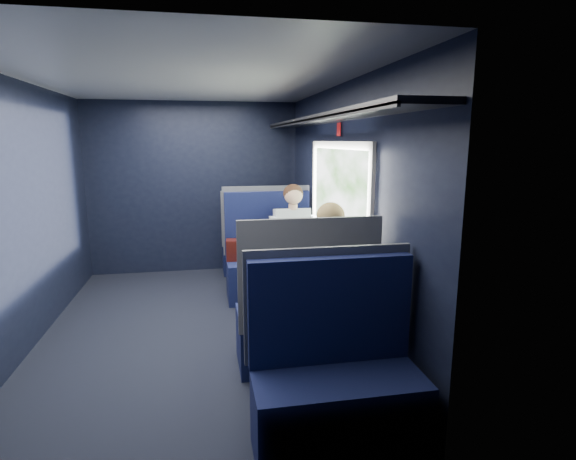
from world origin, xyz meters
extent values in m
cube|color=black|center=(0.00, 0.00, -0.01)|extent=(2.80, 4.20, 0.01)
cube|color=black|center=(1.45, 0.00, 1.15)|extent=(0.10, 4.20, 2.30)
cube|color=black|center=(-1.45, 0.00, 1.15)|extent=(0.10, 4.20, 2.30)
cube|color=black|center=(0.00, 2.15, 1.15)|extent=(2.80, 0.10, 2.30)
cube|color=black|center=(0.00, -2.15, 1.15)|extent=(2.80, 0.10, 2.30)
cube|color=silver|center=(0.00, 0.00, 2.35)|extent=(2.80, 4.20, 0.10)
cube|color=silver|center=(1.38, 0.00, 1.74)|extent=(0.03, 1.84, 0.07)
cube|color=silver|center=(1.38, 0.00, 0.90)|extent=(0.03, 1.84, 0.07)
cube|color=silver|center=(1.38, -0.89, 1.32)|extent=(0.03, 0.07, 0.78)
cube|color=silver|center=(1.38, 0.89, 1.32)|extent=(0.03, 0.07, 0.78)
cube|color=black|center=(1.22, 0.00, 1.98)|extent=(0.36, 4.10, 0.04)
cube|color=black|center=(1.05, 0.00, 1.96)|extent=(0.02, 4.10, 0.03)
cube|color=red|center=(1.38, 0.00, 1.89)|extent=(0.01, 0.10, 0.12)
cylinder|color=#54565E|center=(0.88, 0.00, 0.35)|extent=(0.08, 0.08, 0.70)
cube|color=silver|center=(1.06, 0.00, 0.72)|extent=(0.62, 1.00, 0.04)
cube|color=#0C1036|center=(0.85, 0.78, 0.23)|extent=(1.00, 0.50, 0.45)
cube|color=#0C1036|center=(0.85, 1.08, 0.82)|extent=(1.00, 0.10, 0.75)
cube|color=#54565E|center=(0.85, 1.14, 0.85)|extent=(1.04, 0.03, 0.82)
cube|color=#54565E|center=(0.85, 0.73, 0.55)|extent=(0.06, 0.40, 0.20)
cube|color=#43120E|center=(0.52, 0.86, 0.57)|extent=(0.34, 0.20, 0.23)
cylinder|color=#43120E|center=(0.52, 0.86, 0.73)|extent=(0.04, 0.14, 0.03)
cylinder|color=silver|center=(0.72, 0.61, 0.57)|extent=(0.09, 0.09, 0.24)
cylinder|color=blue|center=(0.72, 0.61, 0.71)|extent=(0.05, 0.05, 0.05)
cube|color=#0C1036|center=(0.85, -0.78, 0.23)|extent=(1.00, 0.50, 0.45)
cube|color=#0C1036|center=(0.85, -1.08, 0.82)|extent=(1.00, 0.10, 0.75)
cube|color=#54565E|center=(0.85, -1.14, 0.85)|extent=(1.04, 0.03, 0.82)
cube|color=#54565E|center=(0.85, -0.73, 0.55)|extent=(0.06, 0.40, 0.20)
cube|color=#0C1036|center=(0.85, 1.88, 0.23)|extent=(1.00, 0.40, 0.45)
cube|color=#0C1036|center=(0.85, 1.64, 0.78)|extent=(1.00, 0.10, 0.66)
cube|color=#54565E|center=(0.85, 1.59, 0.80)|extent=(1.04, 0.03, 0.72)
cube|color=#0C1036|center=(0.85, -1.88, 0.23)|extent=(1.00, 0.40, 0.45)
cube|color=#0C1036|center=(0.85, -1.64, 0.78)|extent=(1.00, 0.10, 0.66)
cube|color=#54565E|center=(0.85, -1.59, 0.80)|extent=(1.04, 0.03, 0.72)
cube|color=black|center=(1.10, 0.64, 0.53)|extent=(0.36, 0.44, 0.16)
cube|color=black|center=(1.10, 0.44, 0.23)|extent=(0.32, 0.12, 0.45)
cube|color=#B0BFD0|center=(1.10, 0.80, 0.78)|extent=(0.40, 0.29, 0.53)
cylinder|color=#D8A88C|center=(1.10, 0.76, 1.06)|extent=(0.10, 0.10, 0.06)
sphere|color=#D8A88C|center=(1.10, 0.74, 1.20)|extent=(0.21, 0.21, 0.21)
sphere|color=#382114|center=(1.10, 0.76, 1.21)|extent=(0.22, 0.22, 0.22)
cube|color=#B0BFD0|center=(0.88, 0.76, 0.78)|extent=(0.09, 0.12, 0.34)
cube|color=#B0BFD0|center=(1.32, 0.76, 0.78)|extent=(0.09, 0.12, 0.34)
cube|color=black|center=(1.10, -0.64, 0.53)|extent=(0.36, 0.44, 0.16)
cube|color=black|center=(1.10, -0.44, 0.23)|extent=(0.32, 0.12, 0.45)
cube|color=black|center=(1.10, -0.80, 0.78)|extent=(0.40, 0.29, 0.53)
cylinder|color=#D8A88C|center=(1.10, -0.76, 1.06)|extent=(0.10, 0.10, 0.06)
sphere|color=#D8A88C|center=(1.10, -0.74, 1.20)|extent=(0.21, 0.21, 0.21)
sphere|color=tan|center=(1.10, -0.76, 1.21)|extent=(0.22, 0.22, 0.22)
cube|color=black|center=(0.88, -0.76, 0.78)|extent=(0.09, 0.12, 0.34)
cube|color=black|center=(1.32, -0.76, 0.78)|extent=(0.09, 0.12, 0.34)
cube|color=tan|center=(1.10, -0.86, 0.90)|extent=(0.26, 0.07, 0.36)
cube|color=white|center=(0.90, -0.02, 0.74)|extent=(0.75, 0.90, 0.01)
cube|color=silver|center=(1.17, -0.05, 0.75)|extent=(0.30, 0.36, 0.02)
cube|color=silver|center=(1.28, -0.05, 0.87)|extent=(0.07, 0.32, 0.22)
cube|color=black|center=(1.28, -0.05, 0.87)|extent=(0.06, 0.28, 0.18)
cylinder|color=silver|center=(1.28, 0.23, 0.83)|extent=(0.07, 0.07, 0.19)
cylinder|color=blue|center=(1.28, 0.23, 0.95)|extent=(0.04, 0.04, 0.04)
cylinder|color=white|center=(1.33, 0.32, 0.78)|extent=(0.06, 0.06, 0.08)
camera|label=1|loc=(0.12, -4.12, 1.79)|focal=28.00mm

